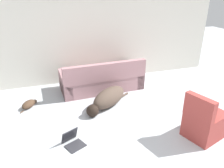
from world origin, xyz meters
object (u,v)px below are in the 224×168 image
Objects in this scene: cat at (29,104)px; laptop_open at (72,140)px; dog at (108,98)px; couch at (102,80)px; side_chair at (204,122)px.

laptop_open is (0.74, -1.54, 0.00)m from cat.
dog reaches higher than cat.
side_chair is (1.20, -2.48, 0.04)m from couch.
side_chair is at bearing -38.34° from laptop_open.
dog is 1.41m from laptop_open.
laptop_open is at bearing -116.16° from cat.
couch is 1.87m from cat.
laptop_open is at bearing 59.08° from couch.
side_chair is (2.26, -0.49, 0.21)m from laptop_open.
laptop_open is (-1.06, -1.99, -0.17)m from couch.
dog is at bearing 21.60° from laptop_open.
dog is at bearing 23.08° from side_chair.
dog is 2.02m from side_chair.
cat is (-1.69, 0.50, -0.13)m from dog.
side_chair is at bearing -86.01° from cat.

